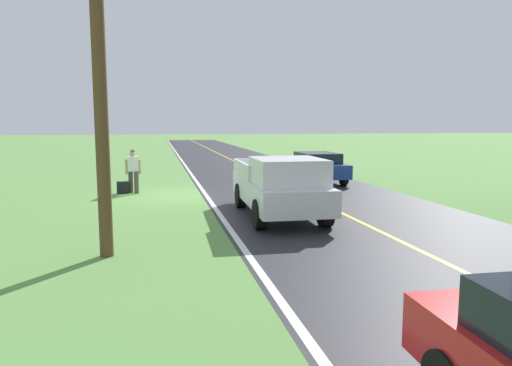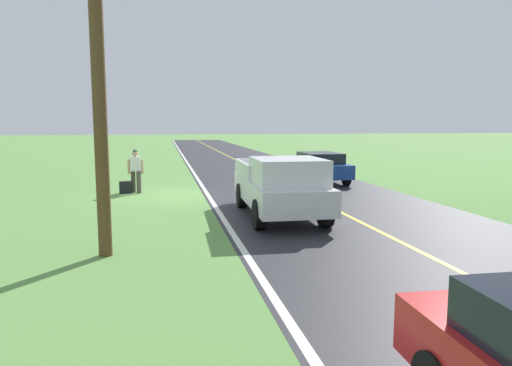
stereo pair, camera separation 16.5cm
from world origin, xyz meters
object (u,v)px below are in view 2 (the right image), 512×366
Objects in this scene: hitchhiker_walking at (136,168)px; utility_pole_roadside at (97,39)px; pickup_truck_passing at (281,185)px; sedan_near_oncoming at (319,166)px; suitcase_carried at (125,187)px.

hitchhiker_walking is 0.20× the size of utility_pole_roadside.
pickup_truck_passing is 1.24× the size of sedan_near_oncoming.
hitchhiker_walking is at bearing -90.97° from utility_pole_roadside.
hitchhiker_walking is 9.77m from utility_pole_roadside.
utility_pole_roadside is at bearing 52.27° from sedan_near_oncoming.
utility_pole_roadside is (8.48, 10.95, 3.70)m from sedan_near_oncoming.
sedan_near_oncoming is (-8.32, -1.83, -0.23)m from hitchhiker_walking.
hitchhiker_walking is 3.62× the size of suitcase_carried.
pickup_truck_passing is 8.68m from sedan_near_oncoming.
sedan_near_oncoming is 0.49× the size of utility_pole_roadside.
pickup_truck_passing is at bearing 37.96° from suitcase_carried.
suitcase_carried is 9.97m from utility_pole_roadside.
pickup_truck_passing reaches higher than suitcase_carried.
suitcase_carried is (0.42, 0.09, -0.74)m from hitchhiker_walking.
sedan_near_oncoming is at bearing -167.61° from hitchhiker_walking.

